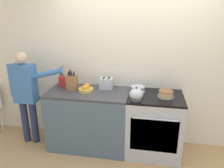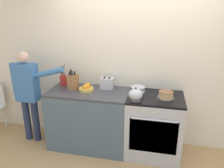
{
  "view_description": "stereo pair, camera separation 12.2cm",
  "coord_description": "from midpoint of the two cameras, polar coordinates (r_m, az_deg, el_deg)",
  "views": [
    {
      "loc": [
        0.19,
        -2.62,
        2.09
      ],
      "look_at": [
        -0.32,
        0.29,
        1.08
      ],
      "focal_mm": 35.0,
      "sensor_mm": 36.0,
      "label": 1
    },
    {
      "loc": [
        0.31,
        -2.59,
        2.09
      ],
      "look_at": [
        -0.32,
        0.29,
        1.08
      ],
      "focal_mm": 35.0,
      "sensor_mm": 36.0,
      "label": 2
    }
  ],
  "objects": [
    {
      "name": "tea_kettle",
      "position": [
        2.95,
        5.22,
        -2.7
      ],
      "size": [
        0.23,
        0.19,
        0.19
      ],
      "color": "#B7BABF",
      "rests_on": "stove_range"
    },
    {
      "name": "counter_cabinet",
      "position": [
        3.48,
        -7.04,
        -9.06
      ],
      "size": [
        1.22,
        0.65,
        0.93
      ],
      "color": "#4C6070",
      "rests_on": "ground_plane"
    },
    {
      "name": "utensil_crock",
      "position": [
        3.58,
        -13.91,
        0.87
      ],
      "size": [
        0.11,
        0.11,
        0.35
      ],
      "color": "red",
      "rests_on": "counter_cabinet"
    },
    {
      "name": "fruit_bowl",
      "position": [
        3.29,
        -7.87,
        -1.18
      ],
      "size": [
        0.22,
        0.22,
        0.11
      ],
      "color": "gold",
      "rests_on": "counter_cabinet"
    },
    {
      "name": "mixing_bowl",
      "position": [
        3.26,
        5.64,
        -1.25
      ],
      "size": [
        0.22,
        0.22,
        0.09
      ],
      "color": "#B7BABF",
      "rests_on": "stove_range"
    },
    {
      "name": "ground_plane",
      "position": [
        3.35,
        3.75,
        -19.7
      ],
      "size": [
        16.0,
        16.0,
        0.0
      ],
      "primitive_type": "plane",
      "color": "tan"
    },
    {
      "name": "toaster",
      "position": [
        3.36,
        -2.52,
        0.18
      ],
      "size": [
        0.21,
        0.16,
        0.17
      ],
      "color": "#B7BABF",
      "rests_on": "counter_cabinet"
    },
    {
      "name": "stove_range",
      "position": [
        3.35,
        9.82,
        -10.43
      ],
      "size": [
        0.78,
        0.68,
        0.93
      ],
      "color": "#B7BABF",
      "rests_on": "ground_plane"
    },
    {
      "name": "wall_back",
      "position": [
        3.37,
        5.52,
        5.32
      ],
      "size": [
        8.0,
        0.04,
        2.6
      ],
      "color": "silver",
      "rests_on": "ground_plane"
    },
    {
      "name": "knife_block",
      "position": [
        3.37,
        -11.37,
        0.43
      ],
      "size": [
        0.13,
        0.15,
        0.31
      ],
      "color": "olive",
      "rests_on": "counter_cabinet"
    },
    {
      "name": "person_baker",
      "position": [
        3.65,
        -22.44,
        -1.76
      ],
      "size": [
        0.89,
        0.2,
        1.5
      ],
      "rotation": [
        0.0,
        0.0,
        0.24
      ],
      "color": "#283351",
      "rests_on": "ground_plane"
    },
    {
      "name": "layer_cake",
      "position": [
        3.11,
        12.8,
        -2.62
      ],
      "size": [
        0.24,
        0.24,
        0.1
      ],
      "color": "#4C4C51",
      "rests_on": "stove_range"
    }
  ]
}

